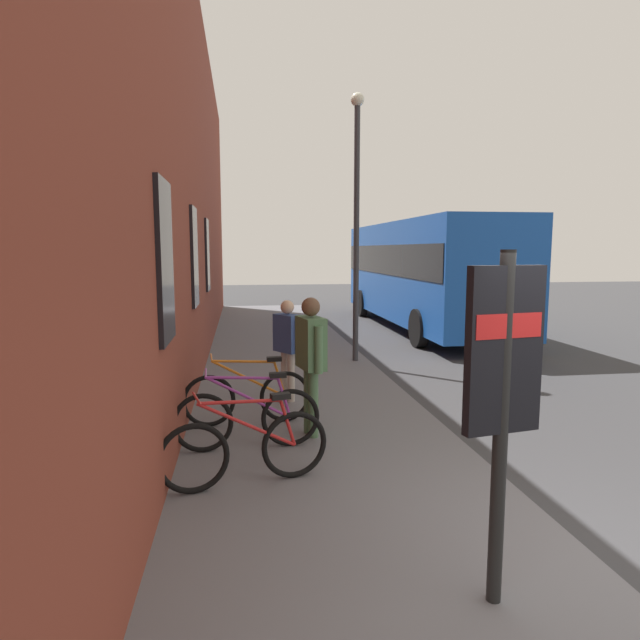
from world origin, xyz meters
The scene contains 11 objects.
ground centered at (6.00, -1.00, 0.00)m, with size 60.00×60.00×0.00m, color #38383A.
sidewalk_pavement centered at (8.00, 1.75, 0.06)m, with size 24.00×3.50×0.12m, color slate.
station_facade centered at (8.99, 3.80, 3.90)m, with size 22.00×0.65×7.81m.
bicycle_end_of_row centered at (1.82, 2.71, 0.51)m, with size 0.58×1.74×0.97m.
bicycle_under_window centered at (2.85, 2.68, 0.51)m, with size 0.48×1.77×0.97m.
bicycle_beside_lamp centered at (3.82, 2.67, 0.51)m, with size 0.48×1.77×0.97m.
transit_info_sign centered at (-0.29, 1.05, 1.72)m, with size 0.18×0.56×2.40m.
city_bus centered at (13.28, -3.00, 1.92)m, with size 10.50×2.65×3.35m.
pedestrian_near_bus centered at (3.25, 1.87, 1.22)m, with size 0.67×0.36×1.80m.
pedestrian_by_facade centered at (4.93, 2.03, 1.10)m, with size 0.52×0.45×1.61m.
street_lamp centered at (7.89, 0.30, 3.41)m, with size 0.28×0.28×5.60m.
Camera 1 is at (-3.58, 2.74, 2.52)m, focal length 30.70 mm.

